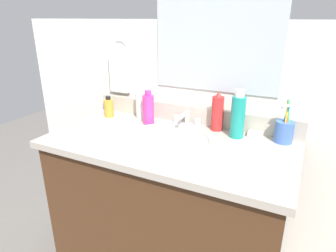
# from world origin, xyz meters

# --- Properties ---
(vanity_cabinet) EXTENTS (1.03, 0.50, 0.78)m
(vanity_cabinet) POSITION_xyz_m (0.00, 0.00, 0.39)
(vanity_cabinet) COLOR #4C2D19
(vanity_cabinet) RESTS_ON ground_plane
(countertop) EXTENTS (1.07, 0.54, 0.03)m
(countertop) POSITION_xyz_m (0.00, 0.00, 0.79)
(countertop) COLOR #B2A899
(countertop) RESTS_ON vanity_cabinet
(backsplash) EXTENTS (1.07, 0.02, 0.09)m
(backsplash) POSITION_xyz_m (0.00, 0.26, 0.85)
(backsplash) COLOR #B2A899
(backsplash) RESTS_ON countertop
(back_wall) EXTENTS (2.17, 0.04, 1.30)m
(back_wall) POSITION_xyz_m (0.00, 0.32, 0.65)
(back_wall) COLOR white
(back_wall) RESTS_ON ground_plane
(mirror_panel) EXTENTS (0.60, 0.01, 0.56)m
(mirror_panel) POSITION_xyz_m (0.10, 0.30, 1.26)
(mirror_panel) COLOR #B2BCC6
(towel_ring) EXTENTS (0.10, 0.01, 0.10)m
(towel_ring) POSITION_xyz_m (-0.43, 0.30, 1.15)
(towel_ring) COLOR silver
(hand_towel) EXTENTS (0.11, 0.04, 0.22)m
(hand_towel) POSITION_xyz_m (-0.43, 0.28, 1.03)
(hand_towel) COLOR silver
(sink_basin) EXTENTS (0.40, 0.40, 0.11)m
(sink_basin) POSITION_xyz_m (0.01, 0.00, 0.78)
(sink_basin) COLOR white
(sink_basin) RESTS_ON countertop
(faucet) EXTENTS (0.16, 0.10, 0.08)m
(faucet) POSITION_xyz_m (0.01, 0.20, 0.83)
(faucet) COLOR silver
(faucet) RESTS_ON countertop
(bottle_oil_amber) EXTENTS (0.05, 0.05, 0.11)m
(bottle_oil_amber) POSITION_xyz_m (-0.43, 0.16, 0.86)
(bottle_oil_amber) COLOR gold
(bottle_oil_amber) RESTS_ON countertop
(bottle_spray_red) EXTENTS (0.05, 0.05, 0.19)m
(bottle_spray_red) POSITION_xyz_m (0.15, 0.22, 0.89)
(bottle_spray_red) COLOR red
(bottle_spray_red) RESTS_ON countertop
(bottle_soap_pink) EXTENTS (0.06, 0.06, 0.17)m
(bottle_soap_pink) POSITION_xyz_m (-0.19, 0.16, 0.88)
(bottle_soap_pink) COLOR #D8338C
(bottle_soap_pink) RESTS_ON countertop
(bottle_lotion_white) EXTENTS (0.06, 0.06, 0.17)m
(bottle_lotion_white) POSITION_xyz_m (-0.25, 0.21, 0.88)
(bottle_lotion_white) COLOR white
(bottle_lotion_white) RESTS_ON countertop
(bottle_mouthwash_teal) EXTENTS (0.06, 0.06, 0.22)m
(bottle_mouthwash_teal) POSITION_xyz_m (0.25, 0.18, 0.91)
(bottle_mouthwash_teal) COLOR teal
(bottle_mouthwash_teal) RESTS_ON countertop
(cup_blue_plastic) EXTENTS (0.08, 0.08, 0.19)m
(cup_blue_plastic) POSITION_xyz_m (0.45, 0.21, 0.86)
(cup_blue_plastic) COLOR #3F66B7
(cup_blue_plastic) RESTS_ON countertop
(soap_bar) EXTENTS (0.06, 0.04, 0.02)m
(soap_bar) POSITION_xyz_m (0.33, 0.22, 0.82)
(soap_bar) COLOR white
(soap_bar) RESTS_ON countertop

